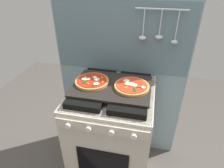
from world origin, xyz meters
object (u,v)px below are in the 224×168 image
at_px(pizza_right, 132,86).
at_px(baking_tray, 112,86).
at_px(pizza_left, 92,81).
at_px(stove, 112,133).

bearing_deg(pizza_right, baking_tray, -179.63).
distance_m(pizza_left, pizza_right, 0.29).
xyz_separation_m(stove, baking_tray, (0.00, 0.00, 0.46)).
distance_m(baking_tray, pizza_left, 0.15).
height_order(stove, pizza_right, pizza_right).
height_order(stove, baking_tray, baking_tray).
bearing_deg(stove, baking_tray, 90.00).
xyz_separation_m(baking_tray, pizza_left, (-0.15, 0.01, 0.02)).
bearing_deg(pizza_right, stove, -178.96).
distance_m(stove, pizza_left, 0.50).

